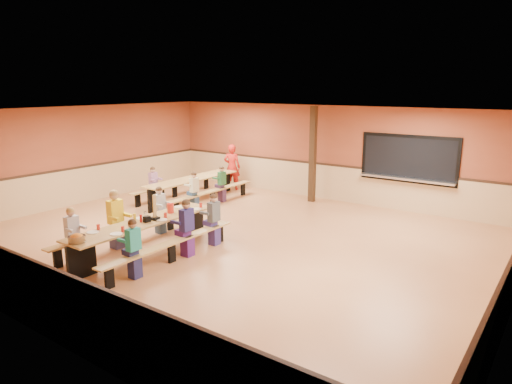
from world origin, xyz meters
The scene contains 23 objects.
ground centered at (0.00, 0.00, 0.00)m, with size 12.00×12.00×0.00m, color #A2633D.
room_envelope centered at (0.00, 0.00, 0.69)m, with size 12.04×10.04×3.02m.
kitchen_pass_through centered at (2.60, 4.96, 1.49)m, with size 2.78×0.28×1.38m.
structural_post centered at (-0.20, 4.40, 1.50)m, with size 0.18×0.18×3.00m, color black.
cafeteria_table_main centered at (-0.87, -1.86, 0.53)m, with size 1.91×3.70×0.74m.
cafeteria_table_second centered at (-3.31, 2.25, 0.53)m, with size 1.91×3.70×0.74m.
seated_child_white_left centered at (-1.70, -3.04, 0.58)m, with size 0.35×0.28×1.16m, color silver, non-canonical shape.
seated_adult_yellow centered at (-1.70, -1.96, 0.66)m, with size 0.42×0.35×1.32m, color yellow, non-canonical shape.
seated_child_grey_left centered at (-1.70, -0.64, 0.58)m, with size 0.35×0.28×1.17m, color #BDBDBD, non-canonical shape.
seated_child_teal_right centered at (-0.05, -2.82, 0.58)m, with size 0.34×0.28×1.15m, color teal, non-canonical shape.
seated_child_navy_right centered at (-0.05, -1.39, 0.62)m, with size 0.38×0.31×1.23m, color navy, non-canonical shape.
seated_child_char_right centered at (-0.05, -0.51, 0.59)m, with size 0.36×0.29×1.19m, color #494E52, non-canonical shape.
seated_child_purple_sec centered at (-4.14, 1.35, 0.56)m, with size 0.33×0.27×1.13m, color #986389, non-canonical shape.
seated_child_green_sec centered at (-2.49, 2.71, 0.56)m, with size 0.33×0.27×1.12m, color #296738, non-canonical shape.
seated_child_tan_sec centered at (-2.49, 1.45, 0.56)m, with size 0.33×0.27×1.13m, color beige, non-canonical shape.
standing_woman centered at (-3.31, 4.26, 0.81)m, with size 0.59×0.39×1.61m, color #A71A13.
punch_pitcher centered at (-0.91, -1.03, 0.85)m, with size 0.16×0.16×0.22m, color red.
chip_bowl centered at (-0.85, -3.48, 0.81)m, with size 0.32×0.32×0.15m, color #FF9C28, non-canonical shape.
napkin_dispenser centered at (-0.79, -1.84, 0.80)m, with size 0.10×0.14×0.13m, color black.
condiment_mustard centered at (-1.04, -1.95, 0.82)m, with size 0.06×0.06×0.17m, color yellow.
condiment_ketchup centered at (-0.87, -1.93, 0.82)m, with size 0.06×0.06×0.17m, color #B2140F.
table_paddle centered at (-0.77, -1.62, 0.88)m, with size 0.16×0.16×0.56m.
place_settings centered at (-0.87, -1.86, 0.80)m, with size 0.65×3.30×0.11m, color beige, non-canonical shape.
Camera 1 is at (6.57, -8.10, 3.58)m, focal length 32.00 mm.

